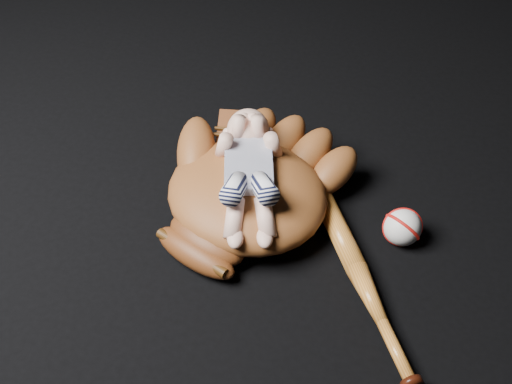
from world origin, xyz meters
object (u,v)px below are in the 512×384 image
baseball_glove (247,188)px  baseball_bat (362,280)px  baseball (402,227)px  newborn_baby (249,174)px

baseball_glove → baseball_bat: bearing=-3.7°
baseball_glove → baseball_bat: (0.25, -0.14, -0.05)m
baseball → baseball_glove: bearing=179.5°
newborn_baby → baseball_bat: 0.30m
baseball_glove → newborn_baby: (0.01, -0.01, 0.05)m
newborn_baby → baseball: newborn_baby is taller
baseball_glove → newborn_baby: newborn_baby is taller
newborn_baby → baseball: (0.31, 0.00, -0.08)m
baseball_bat → baseball: bearing=64.4°
newborn_baby → baseball: size_ratio=4.46×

